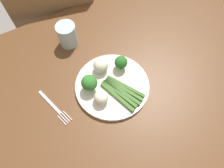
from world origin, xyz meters
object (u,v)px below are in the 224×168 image
object	(u,v)px
asparagus_bundle	(122,92)
broccoli_left	(121,62)
dining_table	(115,108)
plate	(112,86)
fork	(54,107)
broccoli_near_center	(89,83)
cauliflower_back_right	(101,66)
chair	(61,28)
cauliflower_front_left	(101,98)
water_glass	(67,35)

from	to	relation	value
asparagus_bundle	broccoli_left	bearing A→B (deg)	128.61
dining_table	asparagus_bundle	bearing A→B (deg)	-176.94
plate	fork	size ratio (longest dim) A/B	1.63
broccoli_left	broccoli_near_center	bearing A→B (deg)	8.94
dining_table	cauliflower_back_right	distance (m)	0.18
chair	fork	bearing A→B (deg)	82.86
broccoli_left	plate	bearing A→B (deg)	36.56
plate	cauliflower_front_left	bearing A→B (deg)	29.98
broccoli_left	fork	world-z (taller)	broccoli_left
dining_table	plate	bearing A→B (deg)	-107.15
broccoli_left	fork	bearing A→B (deg)	4.00
dining_table	broccoli_left	size ratio (longest dim) A/B	24.73
plate	dining_table	bearing A→B (deg)	72.85
asparagus_bundle	cauliflower_front_left	distance (m)	0.08
chair	cauliflower_front_left	distance (m)	0.68
asparagus_bundle	cauliflower_front_left	size ratio (longest dim) A/B	3.29
dining_table	plate	distance (m)	0.11
broccoli_left	fork	distance (m)	0.28
dining_table	broccoli_left	world-z (taller)	broccoli_left
plate	broccoli_left	distance (m)	0.09
dining_table	broccoli_left	distance (m)	0.19
water_glass	cauliflower_back_right	bearing A→B (deg)	104.46
broccoli_near_center	fork	xyz separation A→B (m)	(0.14, -0.00, -0.05)
chair	water_glass	bearing A→B (deg)	95.77
asparagus_bundle	plate	bearing A→B (deg)	174.99
chair	plate	world-z (taller)	chair
asparagus_bundle	cauliflower_front_left	bearing A→B (deg)	-119.26
broccoli_near_center	cauliflower_front_left	world-z (taller)	broccoli_near_center
chair	plate	bearing A→B (deg)	103.90
cauliflower_back_right	fork	bearing A→B (deg)	12.71
plate	cauliflower_back_right	bearing A→B (deg)	-86.75
dining_table	water_glass	world-z (taller)	water_glass
dining_table	cauliflower_front_left	size ratio (longest dim) A/B	28.84
dining_table	broccoli_near_center	distance (m)	0.17
chair	cauliflower_back_right	xyz separation A→B (m)	(-0.01, 0.51, 0.28)
cauliflower_back_right	plate	bearing A→B (deg)	93.25
cauliflower_front_left	water_glass	world-z (taller)	water_glass
broccoli_near_center	water_glass	size ratio (longest dim) A/B	0.72
broccoli_near_center	cauliflower_back_right	world-z (taller)	broccoli_near_center
plate	cauliflower_back_right	distance (m)	0.08
plate	water_glass	size ratio (longest dim) A/B	2.83
asparagus_bundle	broccoli_left	distance (m)	0.11
dining_table	broccoli_left	bearing A→B (deg)	-129.96
water_glass	dining_table	bearing A→B (deg)	97.11
fork	plate	bearing A→B (deg)	66.11
plate	broccoli_near_center	size ratio (longest dim) A/B	3.90
chair	cauliflower_back_right	distance (m)	0.58
cauliflower_back_right	broccoli_left	bearing A→B (deg)	157.95
broccoli_left	water_glass	size ratio (longest dim) A/B	0.62
plate	fork	bearing A→B (deg)	-7.53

